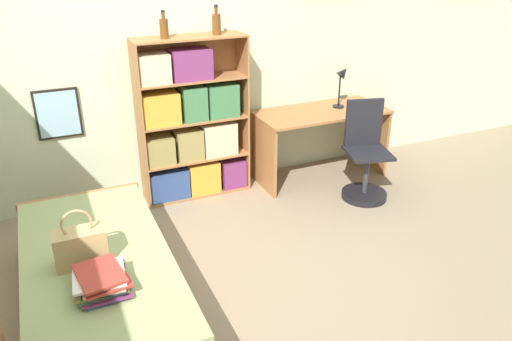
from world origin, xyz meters
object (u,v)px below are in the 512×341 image
(desk, at_px, (320,130))
(bottle_green, at_px, (164,28))
(bed, at_px, (100,284))
(handbag, at_px, (80,246))
(desk_chair, at_px, (365,166))
(book_stack_on_bed, at_px, (102,281))
(desk_lamp, at_px, (342,79))
(bottle_brown, at_px, (216,23))
(bookcase, at_px, (191,127))

(desk, bearing_deg, bottle_green, 174.96)
(bed, bearing_deg, handbag, -147.91)
(bed, relative_size, desk, 1.47)
(desk_chair, bearing_deg, book_stack_on_bed, -157.60)
(bottle_green, height_order, desk_lamp, bottle_green)
(bottle_brown, height_order, desk_lamp, bottle_brown)
(handbag, height_order, book_stack_on_bed, handbag)
(bookcase, xyz_separation_m, desk, (1.34, -0.15, -0.18))
(handbag, distance_m, desk_chair, 2.81)
(bottle_brown, bearing_deg, bookcase, 176.45)
(bottle_green, bearing_deg, desk_lamp, -3.14)
(desk, distance_m, desk_lamp, 0.56)
(bottle_green, distance_m, desk, 1.90)
(bottle_brown, distance_m, desk_lamp, 1.45)
(handbag, height_order, desk_chair, desk_chair)
(bed, relative_size, desk_chair, 2.10)
(handbag, bearing_deg, bed, 32.09)
(bed, bearing_deg, desk_lamp, 26.09)
(bottle_brown, relative_size, desk_chair, 0.27)
(book_stack_on_bed, distance_m, bottle_green, 2.31)
(handbag, bearing_deg, bookcase, 51.39)
(desk, bearing_deg, desk_lamp, 8.47)
(bottle_green, xyz_separation_m, desk_lamp, (1.78, -0.10, -0.61))
(bottle_green, distance_m, desk_lamp, 1.89)
(bottle_green, relative_size, desk, 0.17)
(handbag, xyz_separation_m, desk_lamp, (2.78, 1.37, 0.45))
(bottle_brown, bearing_deg, handbag, -135.04)
(bookcase, height_order, desk_chair, bookcase)
(book_stack_on_bed, relative_size, desk_lamp, 0.83)
(bed, distance_m, desk_chair, 2.70)
(handbag, bearing_deg, bottle_green, 55.91)
(bottle_green, xyz_separation_m, desk_chair, (1.70, -0.72, -1.31))
(bottle_green, bearing_deg, bottle_brown, -0.32)
(desk_lamp, bearing_deg, bookcase, 175.95)
(bed, height_order, bookcase, bookcase)
(desk_chair, bearing_deg, bottle_brown, 149.71)
(desk, distance_m, desk_chair, 0.64)
(desk, height_order, desk_lamp, desk_lamp)
(handbag, height_order, bookcase, bookcase)
(bookcase, xyz_separation_m, bottle_green, (-0.19, -0.01, 0.94))
(desk_lamp, bearing_deg, book_stack_on_bed, -147.85)
(desk_chair, bearing_deg, desk, 105.97)
(bottle_brown, relative_size, desk, 0.19)
(bookcase, distance_m, bottle_brown, 0.99)
(book_stack_on_bed, relative_size, bookcase, 0.23)
(handbag, xyz_separation_m, desk, (2.53, 1.33, -0.05))
(bed, xyz_separation_m, desk_lamp, (2.69, 1.32, 0.80))
(handbag, height_order, desk_lamp, desk_lamp)
(bed, height_order, bottle_brown, bottle_brown)
(book_stack_on_bed, distance_m, desk, 2.96)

